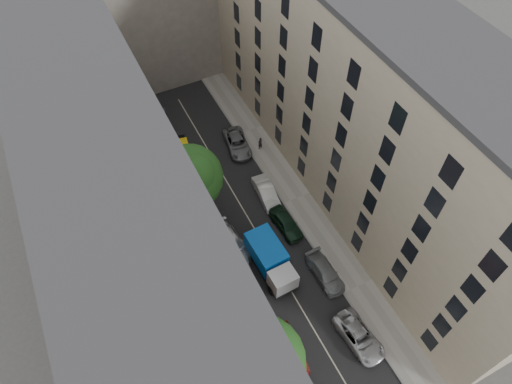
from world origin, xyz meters
TOP-DOWN VIEW (x-y plane):
  - ground at (0.00, 0.00)m, footprint 120.00×120.00m
  - road_surface at (0.00, 0.00)m, footprint 8.00×44.00m
  - sidewalk_left at (-5.50, 0.00)m, footprint 3.00×44.00m
  - sidewalk_right at (5.50, 0.00)m, footprint 3.00×44.00m
  - building_left at (-11.00, 0.00)m, footprint 8.00×44.00m
  - building_right at (11.00, 0.00)m, footprint 8.00×44.00m
  - tarp_truck at (-0.60, -5.87)m, footprint 2.61×6.13m
  - car_left_1 at (-2.80, -13.40)m, footprint 1.88×4.63m
  - car_left_2 at (-3.60, -5.90)m, footprint 3.12×5.59m
  - car_left_3 at (-2.80, -2.20)m, footprint 2.73×5.32m
  - car_left_4 at (-2.80, 5.40)m, footprint 2.18×4.17m
  - car_left_5 at (-2.80, 11.00)m, footprint 2.10×4.31m
  - car_left_6 at (-3.60, 16.29)m, footprint 2.83×5.01m
  - car_right_0 at (2.80, -15.00)m, footprint 2.69×5.15m
  - car_right_1 at (3.41, -8.80)m, footprint 1.97×4.68m
  - car_right_2 at (2.80, -2.60)m, footprint 1.98×4.41m
  - car_right_3 at (2.80, 1.60)m, footprint 1.92×4.62m
  - car_right_4 at (3.09, 9.20)m, footprint 3.04×5.32m
  - tree_near at (-6.30, -15.08)m, footprint 6.34×6.22m
  - tree_mid at (-4.50, 1.97)m, footprint 6.10×5.94m
  - tree_far at (-6.30, 14.30)m, footprint 4.67×4.29m
  - lamp_post at (-4.94, -7.08)m, footprint 0.36×0.36m
  - pedestrian at (5.27, 7.88)m, footprint 0.67×0.54m

SIDE VIEW (x-z plane):
  - ground at x=0.00m, z-range 0.00..0.00m
  - road_surface at x=0.00m, z-range 0.00..0.02m
  - sidewalk_left at x=-5.50m, z-range 0.00..0.15m
  - sidewalk_right at x=5.50m, z-range 0.00..0.15m
  - car_left_6 at x=-3.60m, z-range 0.00..1.32m
  - car_right_1 at x=3.41m, z-range 0.00..1.35m
  - car_left_4 at x=-2.80m, z-range 0.00..1.35m
  - car_left_5 at x=-2.80m, z-range 0.00..1.36m
  - car_right_0 at x=2.80m, z-range 0.00..1.38m
  - car_right_4 at x=3.09m, z-range 0.00..1.40m
  - car_right_2 at x=2.80m, z-range 0.00..1.47m
  - car_left_2 at x=-3.60m, z-range 0.00..1.48m
  - car_left_3 at x=-2.80m, z-range 0.00..1.48m
  - car_right_3 at x=2.80m, z-range 0.00..1.49m
  - car_left_1 at x=-2.80m, z-range 0.00..1.50m
  - pedestrian at x=5.27m, z-range 0.15..1.74m
  - tarp_truck at x=-0.60m, z-range 0.14..2.94m
  - lamp_post at x=-4.94m, z-range 0.90..7.62m
  - tree_far at x=-6.30m, z-range 1.64..9.76m
  - tree_mid at x=-4.50m, z-range 1.66..11.24m
  - tree_near at x=-6.30m, z-range 1.89..12.39m
  - building_left at x=-11.00m, z-range 0.00..20.00m
  - building_right at x=11.00m, z-range 0.00..20.00m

